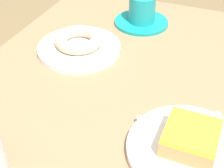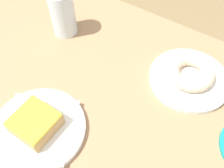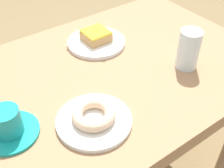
{
  "view_description": "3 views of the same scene",
  "coord_description": "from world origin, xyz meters",
  "px_view_note": "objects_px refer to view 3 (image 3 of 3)",
  "views": [
    {
      "loc": [
        -0.47,
        -0.19,
        1.17
      ],
      "look_at": [
        0.04,
        0.02,
        0.74
      ],
      "focal_mm": 53.8,
      "sensor_mm": 36.0,
      "label": 1
    },
    {
      "loc": [
        0.23,
        -0.27,
        1.24
      ],
      "look_at": [
        0.04,
        0.02,
        0.76
      ],
      "focal_mm": 39.39,
      "sensor_mm": 36.0,
      "label": 2
    },
    {
      "loc": [
        0.46,
        0.65,
        1.32
      ],
      "look_at": [
        0.06,
        0.09,
        0.74
      ],
      "focal_mm": 47.01,
      "sensor_mm": 36.0,
      "label": 3
    }
  ],
  "objects_px": {
    "water_glass": "(189,50)",
    "coffee_cup": "(8,125)",
    "plate_glazed_square": "(96,42)",
    "donut_sugar_ring": "(94,115)",
    "plate_sugar_ring": "(94,121)",
    "donut_glazed_square": "(96,36)"
  },
  "relations": [
    {
      "from": "water_glass",
      "to": "coffee_cup",
      "type": "bearing_deg",
      "value": -6.25
    },
    {
      "from": "plate_glazed_square",
      "to": "coffee_cup",
      "type": "relative_size",
      "value": 1.41
    },
    {
      "from": "plate_glazed_square",
      "to": "donut_sugar_ring",
      "type": "relative_size",
      "value": 1.82
    },
    {
      "from": "plate_glazed_square",
      "to": "plate_sugar_ring",
      "type": "distance_m",
      "value": 0.4
    },
    {
      "from": "water_glass",
      "to": "donut_glazed_square",
      "type": "bearing_deg",
      "value": -60.1
    },
    {
      "from": "plate_glazed_square",
      "to": "donut_glazed_square",
      "type": "bearing_deg",
      "value": 0.0
    },
    {
      "from": "plate_sugar_ring",
      "to": "water_glass",
      "type": "xyz_separation_m",
      "value": [
        -0.4,
        -0.03,
        0.06
      ]
    },
    {
      "from": "donut_sugar_ring",
      "to": "donut_glazed_square",
      "type": "bearing_deg",
      "value": -124.6
    },
    {
      "from": "plate_glazed_square",
      "to": "donut_glazed_square",
      "type": "relative_size",
      "value": 2.42
    },
    {
      "from": "water_glass",
      "to": "plate_sugar_ring",
      "type": "bearing_deg",
      "value": 4.73
    },
    {
      "from": "plate_glazed_square",
      "to": "plate_sugar_ring",
      "type": "height_order",
      "value": "plate_glazed_square"
    },
    {
      "from": "plate_sugar_ring",
      "to": "coffee_cup",
      "type": "height_order",
      "value": "coffee_cup"
    },
    {
      "from": "plate_sugar_ring",
      "to": "donut_glazed_square",
      "type": "bearing_deg",
      "value": -124.6
    },
    {
      "from": "water_glass",
      "to": "coffee_cup",
      "type": "relative_size",
      "value": 0.88
    },
    {
      "from": "donut_glazed_square",
      "to": "coffee_cup",
      "type": "distance_m",
      "value": 0.49
    },
    {
      "from": "donut_glazed_square",
      "to": "coffee_cup",
      "type": "relative_size",
      "value": 0.58
    },
    {
      "from": "plate_sugar_ring",
      "to": "water_glass",
      "type": "distance_m",
      "value": 0.41
    },
    {
      "from": "plate_glazed_square",
      "to": "water_glass",
      "type": "height_order",
      "value": "water_glass"
    },
    {
      "from": "coffee_cup",
      "to": "plate_sugar_ring",
      "type": "bearing_deg",
      "value": 153.87
    },
    {
      "from": "plate_glazed_square",
      "to": "water_glass",
      "type": "relative_size",
      "value": 1.6
    },
    {
      "from": "plate_glazed_square",
      "to": "donut_sugar_ring",
      "type": "xyz_separation_m",
      "value": [
        0.23,
        0.33,
        0.02
      ]
    },
    {
      "from": "donut_sugar_ring",
      "to": "water_glass",
      "type": "relative_size",
      "value": 0.88
    }
  ]
}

